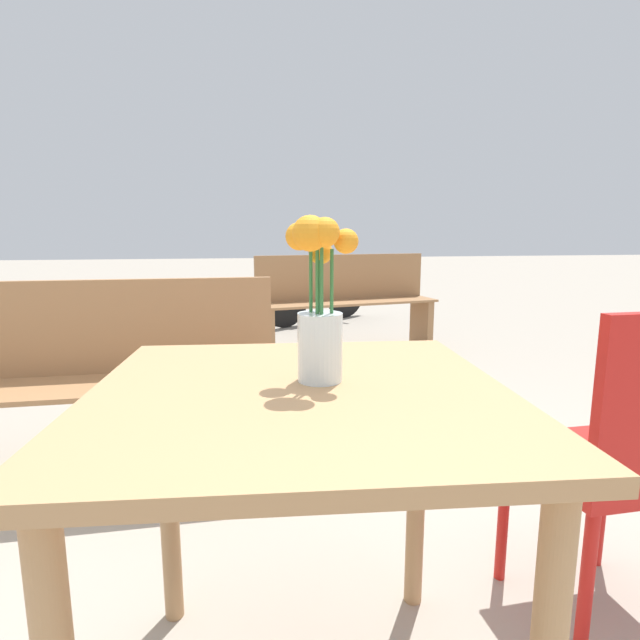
{
  "coord_description": "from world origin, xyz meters",
  "views": [
    {
      "loc": [
        -0.12,
        -0.91,
        1.04
      ],
      "look_at": [
        0.05,
        0.04,
        0.87
      ],
      "focal_mm": 28.0,
      "sensor_mm": 36.0,
      "label": 1
    }
  ],
  "objects_px": {
    "bicycle": "(317,292)",
    "bench_middle": "(345,299)",
    "cafe_chair": "(629,453)",
    "table_front": "(300,446)",
    "flower_vase": "(319,312)",
    "bench_near": "(32,375)"
  },
  "relations": [
    {
      "from": "table_front",
      "to": "flower_vase",
      "type": "distance_m",
      "value": 0.27
    },
    {
      "from": "bench_near",
      "to": "bench_middle",
      "type": "bearing_deg",
      "value": 50.64
    },
    {
      "from": "bench_near",
      "to": "bicycle",
      "type": "relative_size",
      "value": 1.41
    },
    {
      "from": "table_front",
      "to": "bicycle",
      "type": "bearing_deg",
      "value": 79.99
    },
    {
      "from": "bench_middle",
      "to": "bicycle",
      "type": "height_order",
      "value": "bench_middle"
    },
    {
      "from": "bench_near",
      "to": "flower_vase",
      "type": "bearing_deg",
      "value": -50.19
    },
    {
      "from": "cafe_chair",
      "to": "bench_middle",
      "type": "distance_m",
      "value": 3.29
    },
    {
      "from": "flower_vase",
      "to": "bench_near",
      "type": "distance_m",
      "value": 1.57
    },
    {
      "from": "bench_near",
      "to": "bench_middle",
      "type": "height_order",
      "value": "same"
    },
    {
      "from": "flower_vase",
      "to": "table_front",
      "type": "bearing_deg",
      "value": -140.63
    },
    {
      "from": "cafe_chair",
      "to": "bench_middle",
      "type": "bearing_deg",
      "value": 89.52
    },
    {
      "from": "table_front",
      "to": "cafe_chair",
      "type": "height_order",
      "value": "cafe_chair"
    },
    {
      "from": "table_front",
      "to": "bench_near",
      "type": "height_order",
      "value": "bench_near"
    },
    {
      "from": "cafe_chair",
      "to": "bench_middle",
      "type": "relative_size",
      "value": 0.54
    },
    {
      "from": "flower_vase",
      "to": "bicycle",
      "type": "xyz_separation_m",
      "value": [
        0.8,
        4.77,
        -0.54
      ]
    },
    {
      "from": "flower_vase",
      "to": "bicycle",
      "type": "bearing_deg",
      "value": 80.42
    },
    {
      "from": "table_front",
      "to": "bench_near",
      "type": "distance_m",
      "value": 1.53
    },
    {
      "from": "bicycle",
      "to": "bench_middle",
      "type": "bearing_deg",
      "value": -89.44
    },
    {
      "from": "table_front",
      "to": "bench_near",
      "type": "relative_size",
      "value": 0.44
    },
    {
      "from": "bicycle",
      "to": "flower_vase",
      "type": "bearing_deg",
      "value": -99.58
    },
    {
      "from": "flower_vase",
      "to": "bench_middle",
      "type": "xyz_separation_m",
      "value": [
        0.82,
        3.35,
        -0.43
      ]
    },
    {
      "from": "flower_vase",
      "to": "bench_middle",
      "type": "distance_m",
      "value": 3.47
    }
  ]
}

